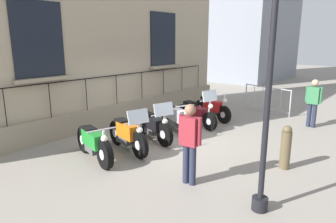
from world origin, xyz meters
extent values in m
plane|color=gray|center=(0.00, 0.00, 0.00)|extent=(60.00, 60.00, 0.00)
cube|color=tan|center=(-2.74, 0.00, 3.97)|extent=(0.60, 11.78, 7.94)
cube|color=gray|center=(-2.36, 0.00, 0.36)|extent=(0.20, 11.78, 0.72)
cube|color=black|center=(-2.42, 2.59, 2.91)|extent=(0.06, 1.46, 2.05)
cube|color=gray|center=(-2.34, 2.59, 1.84)|extent=(0.24, 1.66, 0.10)
cube|color=black|center=(-2.42, -2.59, 2.91)|extent=(0.06, 1.46, 2.05)
cube|color=gray|center=(-2.34, -2.59, 1.84)|extent=(0.24, 1.66, 0.10)
cube|color=black|center=(-2.32, 0.00, 1.72)|extent=(0.03, 9.89, 0.03)
cylinder|color=black|center=(-2.32, -3.71, 1.22)|extent=(0.02, 0.02, 1.00)
cylinder|color=black|center=(-2.32, -2.47, 1.22)|extent=(0.02, 0.02, 1.00)
cylinder|color=black|center=(-2.32, -1.24, 1.22)|extent=(0.02, 0.02, 1.00)
cylinder|color=black|center=(-2.32, 0.00, 1.22)|extent=(0.02, 0.02, 1.00)
cylinder|color=black|center=(-2.32, 1.24, 1.22)|extent=(0.02, 0.02, 1.00)
cylinder|color=black|center=(-2.32, 2.47, 1.22)|extent=(0.02, 0.02, 1.00)
cylinder|color=black|center=(-2.32, 3.71, 1.22)|extent=(0.02, 0.02, 1.00)
cylinder|color=black|center=(-2.32, 4.95, 1.22)|extent=(0.02, 0.02, 1.00)
cylinder|color=black|center=(0.41, -2.73, 0.35)|extent=(0.71, 0.31, 0.69)
cylinder|color=silver|center=(0.41, -2.73, 0.35)|extent=(0.28, 0.22, 0.24)
cylinder|color=black|center=(-0.85, -2.40, 0.35)|extent=(0.71, 0.31, 0.69)
cylinder|color=silver|center=(-0.85, -2.40, 0.35)|extent=(0.28, 0.22, 0.24)
cube|color=#1E842D|center=(-0.17, -2.58, 0.56)|extent=(0.92, 0.53, 0.35)
cube|color=#4C4C51|center=(-0.27, -2.55, 0.31)|extent=(0.57, 0.38, 0.24)
cube|color=black|center=(-0.51, -2.49, 0.72)|extent=(0.54, 0.41, 0.10)
cylinder|color=silver|center=(0.36, -2.72, 0.63)|extent=(0.17, 0.10, 0.58)
cylinder|color=silver|center=(0.32, -2.70, 0.91)|extent=(0.22, 0.70, 0.04)
sphere|color=white|center=(0.43, -2.73, 0.73)|extent=(0.16, 0.16, 0.16)
cylinder|color=silver|center=(-0.38, -2.34, 0.19)|extent=(0.78, 0.27, 0.08)
cylinder|color=black|center=(0.57, -1.77, 0.34)|extent=(0.69, 0.27, 0.69)
cylinder|color=silver|center=(0.57, -1.77, 0.34)|extent=(0.27, 0.18, 0.24)
cylinder|color=black|center=(-0.67, -1.45, 0.34)|extent=(0.69, 0.27, 0.69)
cylinder|color=silver|center=(-0.67, -1.45, 0.34)|extent=(0.27, 0.18, 0.24)
cube|color=orange|center=(0.00, -1.62, 0.57)|extent=(0.82, 0.49, 0.38)
cube|color=#4C4C51|center=(-0.10, -1.60, 0.31)|extent=(0.51, 0.36, 0.24)
cube|color=black|center=(-0.31, -1.54, 0.77)|extent=(0.49, 0.38, 0.10)
cylinder|color=silver|center=(0.53, -1.75, 0.63)|extent=(0.17, 0.10, 0.59)
cylinder|color=silver|center=(0.48, -1.74, 0.92)|extent=(0.20, 0.68, 0.04)
sphere|color=white|center=(0.59, -1.77, 0.74)|extent=(0.16, 0.16, 0.16)
cylinder|color=silver|center=(-0.19, -1.39, 0.19)|extent=(0.69, 0.25, 0.08)
cube|color=silver|center=(0.54, -1.76, 1.07)|extent=(0.26, 0.58, 0.36)
cylinder|color=black|center=(0.48, -0.69, 0.34)|extent=(0.69, 0.30, 0.68)
cylinder|color=silver|center=(0.48, -0.69, 0.34)|extent=(0.27, 0.20, 0.24)
cylinder|color=black|center=(-0.74, -0.36, 0.34)|extent=(0.69, 0.30, 0.68)
cylinder|color=silver|center=(-0.74, -0.36, 0.34)|extent=(0.27, 0.20, 0.24)
cube|color=black|center=(-0.08, -0.54, 0.54)|extent=(0.84, 0.53, 0.32)
cube|color=#4C4C51|center=(-0.18, -0.51, 0.31)|extent=(0.52, 0.38, 0.24)
cube|color=black|center=(-0.40, -0.45, 0.72)|extent=(0.50, 0.41, 0.10)
cylinder|color=silver|center=(0.43, -0.68, 0.62)|extent=(0.17, 0.10, 0.57)
cylinder|color=silver|center=(0.38, -0.67, 0.90)|extent=(0.23, 0.72, 0.04)
sphere|color=white|center=(0.50, -0.70, 0.72)|extent=(0.16, 0.16, 0.16)
cylinder|color=silver|center=(-0.27, -0.30, 0.19)|extent=(0.70, 0.26, 0.08)
cube|color=silver|center=(0.44, -0.68, 1.05)|extent=(0.28, 0.61, 0.36)
cylinder|color=black|center=(0.50, 0.28, 0.35)|extent=(0.68, 0.39, 0.70)
cylinder|color=silver|center=(0.50, 0.28, 0.35)|extent=(0.27, 0.21, 0.24)
cylinder|color=black|center=(-0.78, 0.87, 0.35)|extent=(0.68, 0.39, 0.70)
cylinder|color=silver|center=(-0.78, 0.87, 0.35)|extent=(0.27, 0.21, 0.24)
cube|color=#B2B2BC|center=(-0.09, 0.56, 0.58)|extent=(0.99, 0.65, 0.39)
cube|color=#4C4C51|center=(-0.19, 0.60, 0.31)|extent=(0.62, 0.44, 0.24)
cube|color=black|center=(-0.45, 0.72, 0.73)|extent=(0.59, 0.45, 0.10)
cylinder|color=silver|center=(0.45, 0.30, 0.66)|extent=(0.17, 0.12, 0.63)
cylinder|color=silver|center=(0.41, 0.32, 0.97)|extent=(0.29, 0.57, 0.04)
sphere|color=white|center=(0.52, 0.27, 0.79)|extent=(0.16, 0.16, 0.16)
cylinder|color=silver|center=(-0.29, 0.82, 0.19)|extent=(0.82, 0.43, 0.08)
cylinder|color=black|center=(0.63, 1.39, 0.31)|extent=(0.62, 0.27, 0.61)
cylinder|color=silver|center=(0.63, 1.39, 0.31)|extent=(0.24, 0.18, 0.21)
cylinder|color=black|center=(-0.78, 1.76, 0.31)|extent=(0.62, 0.27, 0.61)
cylinder|color=silver|center=(-0.78, 1.76, 0.31)|extent=(0.24, 0.18, 0.21)
cube|color=maroon|center=(-0.03, 1.56, 0.50)|extent=(0.87, 0.52, 0.32)
cube|color=#4C4C51|center=(-0.13, 1.59, 0.28)|extent=(0.54, 0.37, 0.21)
cube|color=black|center=(-0.35, 1.65, 0.75)|extent=(0.51, 0.40, 0.10)
cylinder|color=silver|center=(0.58, 1.40, 0.65)|extent=(0.17, 0.10, 0.70)
cylinder|color=silver|center=(0.53, 1.41, 1.00)|extent=(0.22, 0.69, 0.04)
sphere|color=white|center=(0.65, 1.38, 0.82)|extent=(0.16, 0.16, 0.16)
cylinder|color=silver|center=(-0.23, 1.80, 0.17)|extent=(0.73, 0.27, 0.08)
cube|color=silver|center=(0.59, 1.40, 1.15)|extent=(0.27, 0.59, 0.36)
cylinder|color=black|center=(0.54, 2.45, 0.32)|extent=(0.64, 0.28, 0.63)
cylinder|color=silver|center=(0.54, 2.45, 0.32)|extent=(0.25, 0.18, 0.22)
cylinder|color=black|center=(-0.68, 2.80, 0.32)|extent=(0.64, 0.28, 0.63)
cylinder|color=silver|center=(-0.68, 2.80, 0.32)|extent=(0.25, 0.18, 0.22)
cube|color=red|center=(-0.02, 2.61, 0.55)|extent=(0.88, 0.50, 0.38)
cube|color=#4C4C51|center=(-0.12, 2.64, 0.29)|extent=(0.54, 0.35, 0.22)
cube|color=black|center=(-0.35, 2.71, 0.76)|extent=(0.52, 0.37, 0.10)
cylinder|color=silver|center=(0.49, 2.47, 0.66)|extent=(0.17, 0.10, 0.70)
cylinder|color=silver|center=(0.44, 2.48, 1.01)|extent=(0.20, 0.60, 0.04)
sphere|color=white|center=(0.56, 2.45, 0.83)|extent=(0.16, 0.16, 0.16)
cylinder|color=silver|center=(-0.23, 2.83, 0.17)|extent=(0.75, 0.28, 0.08)
cylinder|color=black|center=(3.90, -2.10, 0.12)|extent=(0.28, 0.28, 0.24)
cylinder|color=black|center=(3.90, -2.10, 2.21)|extent=(0.10, 0.10, 4.41)
cylinder|color=#B7B7BF|center=(-0.06, 5.35, 0.53)|extent=(0.05, 0.05, 1.05)
cylinder|color=#B7B7BF|center=(2.02, 4.85, 0.53)|extent=(0.05, 0.05, 1.05)
cylinder|color=#B7B7BF|center=(0.98, 5.10, 1.02)|extent=(2.08, 0.54, 0.04)
cylinder|color=#B7B7BF|center=(0.98, 5.10, 0.15)|extent=(2.08, 0.54, 0.04)
cylinder|color=#B7B7BF|center=(0.36, 5.25, 0.60)|extent=(0.02, 0.02, 0.87)
cylinder|color=#B7B7BF|center=(0.77, 5.15, 0.60)|extent=(0.02, 0.02, 0.87)
cylinder|color=#B7B7BF|center=(1.19, 5.05, 0.60)|extent=(0.02, 0.02, 0.87)
cylinder|color=#B7B7BF|center=(1.60, 4.95, 0.60)|extent=(0.02, 0.02, 0.87)
cylinder|color=brown|center=(3.59, -0.04, 0.44)|extent=(0.23, 0.23, 0.88)
sphere|color=brown|center=(3.59, -0.04, 0.93)|extent=(0.21, 0.21, 0.21)
cylinder|color=#23283D|center=(2.43, -2.08, 0.42)|extent=(0.14, 0.14, 0.84)
cylinder|color=#23283D|center=(2.27, -2.09, 0.42)|extent=(0.14, 0.14, 0.84)
cube|color=maroon|center=(2.35, -2.08, 1.14)|extent=(0.37, 0.24, 0.59)
sphere|color=#8C664C|center=(2.35, -2.08, 1.58)|extent=(0.23, 0.23, 0.23)
cylinder|color=maroon|center=(2.57, -2.07, 1.17)|extent=(0.09, 0.09, 0.56)
cylinder|color=maroon|center=(2.13, -2.10, 1.17)|extent=(0.09, 0.09, 0.56)
cylinder|color=#23283D|center=(3.12, 3.96, 0.40)|extent=(0.14, 0.14, 0.81)
cylinder|color=#23283D|center=(2.96, 3.97, 0.40)|extent=(0.14, 0.14, 0.81)
cube|color=#337247|center=(3.04, 3.97, 1.09)|extent=(0.37, 0.23, 0.57)
sphere|color=tan|center=(3.04, 3.97, 1.52)|extent=(0.22, 0.22, 0.22)
cylinder|color=#337247|center=(3.26, 3.96, 1.12)|extent=(0.09, 0.09, 0.54)
cylinder|color=#337247|center=(2.82, 3.97, 1.12)|extent=(0.09, 0.09, 0.54)
cube|color=gray|center=(-4.34, 14.73, 4.18)|extent=(4.42, 7.15, 8.35)
camera|label=1|loc=(5.79, -6.84, 2.94)|focal=32.72mm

